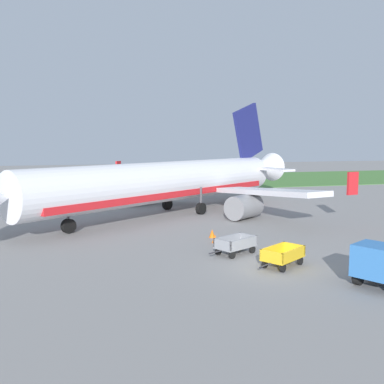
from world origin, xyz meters
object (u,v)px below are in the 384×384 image
at_px(airplane, 173,182).
at_px(baggage_cart_nearest, 283,256).
at_px(service_truck_beside_carts, 381,264).
at_px(traffic_cone_mid_apron, 215,239).
at_px(baggage_cart_second_in_row, 235,244).
at_px(traffic_cone_near_plane, 212,233).

xyz_separation_m(airplane, baggage_cart_nearest, (2.03, -18.56, -2.45)).
relative_size(baggage_cart_nearest, service_truck_beside_carts, 0.71).
bearing_deg(service_truck_beside_carts, traffic_cone_mid_apron, 114.67).
height_order(airplane, baggage_cart_nearest, airplane).
height_order(baggage_cart_nearest, traffic_cone_mid_apron, baggage_cart_nearest).
bearing_deg(service_truck_beside_carts, baggage_cart_second_in_row, 121.74).
distance_m(baggage_cart_second_in_row, traffic_cone_near_plane, 4.72).
distance_m(airplane, baggage_cart_nearest, 18.83).
distance_m(traffic_cone_near_plane, traffic_cone_mid_apron, 1.59).
height_order(airplane, baggage_cart_second_in_row, airplane).
bearing_deg(airplane, baggage_cart_second_in_row, -88.35).
xyz_separation_m(baggage_cart_second_in_row, service_truck_beside_carts, (4.55, -7.36, 0.50)).
relative_size(baggage_cart_second_in_row, service_truck_beside_carts, 0.73).
bearing_deg(traffic_cone_near_plane, service_truck_beside_carts, -69.40).
xyz_separation_m(service_truck_beside_carts, traffic_cone_near_plane, (-4.54, 12.07, -0.80)).
xyz_separation_m(airplane, traffic_cone_near_plane, (0.46, -10.71, -2.76)).
bearing_deg(baggage_cart_nearest, service_truck_beside_carts, -54.96).
height_order(service_truck_beside_carts, traffic_cone_near_plane, service_truck_beside_carts).
height_order(baggage_cart_nearest, service_truck_beside_carts, service_truck_beside_carts).
height_order(baggage_cart_second_in_row, traffic_cone_near_plane, baggage_cart_second_in_row).
bearing_deg(baggage_cart_nearest, traffic_cone_near_plane, 101.35).
bearing_deg(baggage_cart_second_in_row, airplane, 91.65).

